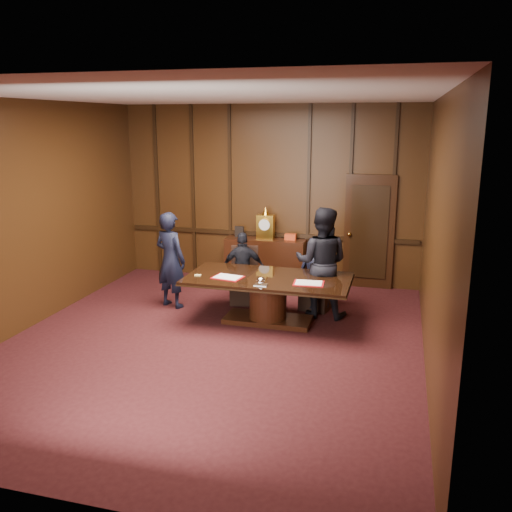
# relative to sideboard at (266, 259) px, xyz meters

# --- Properties ---
(room) EXTENTS (7.00, 7.04, 3.50)m
(room) POSITION_rel_sideboard_xyz_m (0.07, -3.12, 1.24)
(room) COLOR black
(room) RESTS_ON ground
(sideboard) EXTENTS (1.60, 0.45, 1.54)m
(sideboard) POSITION_rel_sideboard_xyz_m (0.00, 0.00, 0.00)
(sideboard) COLOR black
(sideboard) RESTS_ON ground
(conference_table) EXTENTS (2.62, 1.32, 0.76)m
(conference_table) POSITION_rel_sideboard_xyz_m (0.58, -2.16, 0.02)
(conference_table) COLOR black
(conference_table) RESTS_ON ground
(folder_left) EXTENTS (0.51, 0.41, 0.02)m
(folder_left) POSITION_rel_sideboard_xyz_m (-0.02, -2.37, 0.28)
(folder_left) COLOR #B41014
(folder_left) RESTS_ON conference_table
(folder_right) EXTENTS (0.48, 0.36, 0.02)m
(folder_right) POSITION_rel_sideboard_xyz_m (1.27, -2.35, 0.28)
(folder_right) COLOR #B41014
(folder_right) RESTS_ON conference_table
(inkstand) EXTENTS (0.20, 0.14, 0.12)m
(inkstand) POSITION_rel_sideboard_xyz_m (0.58, -2.61, 0.33)
(inkstand) COLOR white
(inkstand) RESTS_ON conference_table
(notepad) EXTENTS (0.11, 0.08, 0.01)m
(notepad) POSITION_rel_sideboard_xyz_m (-0.53, -2.38, 0.28)
(notepad) COLOR tan
(notepad) RESTS_ON conference_table
(chair_left) EXTENTS (0.57, 0.57, 0.99)m
(chair_left) POSITION_rel_sideboard_xyz_m (-0.07, -1.28, -0.19)
(chair_left) COLOR black
(chair_left) RESTS_ON ground
(chair_right) EXTENTS (0.56, 0.56, 0.99)m
(chair_right) POSITION_rel_sideboard_xyz_m (1.24, -1.28, -0.19)
(chair_right) COLOR black
(chair_right) RESTS_ON ground
(signatory_left) EXTENTS (0.81, 0.51, 1.29)m
(signatory_left) POSITION_rel_sideboard_xyz_m (-0.07, -1.36, 0.16)
(signatory_left) COLOR black
(signatory_left) RESTS_ON ground
(signatory_right) EXTENTS (0.64, 0.43, 1.29)m
(signatory_right) POSITION_rel_sideboard_xyz_m (1.23, -1.36, 0.16)
(signatory_right) COLOR black
(signatory_right) RESTS_ON ground
(witness_left) EXTENTS (0.71, 0.58, 1.68)m
(witness_left) POSITION_rel_sideboard_xyz_m (-1.23, -1.84, 0.35)
(witness_left) COLOR black
(witness_left) RESTS_ON ground
(witness_right) EXTENTS (0.91, 0.72, 1.83)m
(witness_right) POSITION_rel_sideboard_xyz_m (1.36, -1.63, 0.43)
(witness_right) COLOR black
(witness_right) RESTS_ON ground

